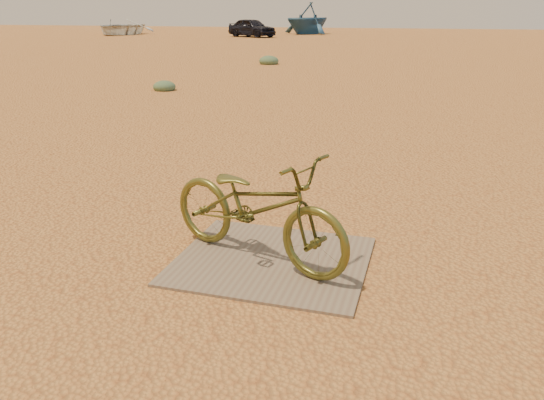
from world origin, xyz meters
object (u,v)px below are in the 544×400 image
(plywood_board, at_px, (272,260))
(boat_near_left, at_px, (120,27))
(car, at_px, (252,28))
(bicycle, at_px, (256,207))
(boat_far_left, at_px, (308,18))

(plywood_board, bearing_deg, boat_near_left, 123.26)
(car, distance_m, boat_near_left, 11.69)
(plywood_board, distance_m, car, 37.73)
(bicycle, bearing_deg, car, 39.28)
(bicycle, distance_m, boat_far_left, 42.85)
(bicycle, relative_size, boat_far_left, 0.34)
(car, bearing_deg, boat_near_left, 113.78)
(bicycle, bearing_deg, boat_far_left, 33.02)
(boat_near_left, bearing_deg, bicycle, -61.48)
(boat_near_left, xyz_separation_m, boat_far_left, (14.51, 5.35, 0.67))
(boat_near_left, relative_size, boat_far_left, 1.21)
(plywood_board, bearing_deg, car, 108.94)
(car, relative_size, boat_near_left, 0.67)
(plywood_board, distance_m, boat_far_left, 42.87)
(car, distance_m, boat_far_left, 6.78)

